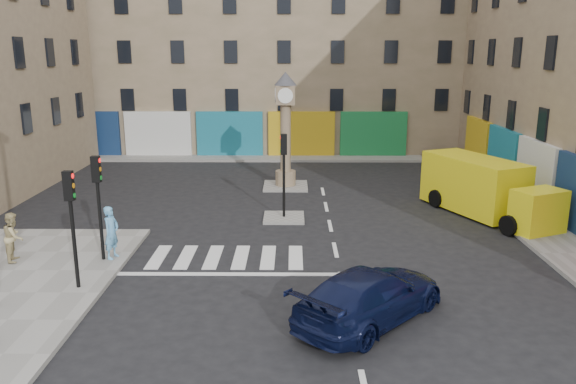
{
  "coord_description": "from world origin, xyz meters",
  "views": [
    {
      "loc": [
        -1.62,
        -15.99,
        7.33
      ],
      "look_at": [
        -1.79,
        5.01,
        2.0
      ],
      "focal_mm": 35.0,
      "sensor_mm": 36.0,
      "label": 1
    }
  ],
  "objects_px": {
    "traffic_light_left_far": "(98,191)",
    "traffic_light_island": "(284,162)",
    "clock_pillar": "(286,123)",
    "pedestrian_blue": "(111,232)",
    "pedestrian_tan": "(14,237)",
    "navy_sedan": "(371,295)",
    "traffic_light_left_near": "(71,211)",
    "yellow_van": "(484,188)"
  },
  "relations": [
    {
      "from": "pedestrian_blue",
      "to": "traffic_light_island",
      "type": "bearing_deg",
      "value": -33.13
    },
    {
      "from": "pedestrian_tan",
      "to": "pedestrian_blue",
      "type": "bearing_deg",
      "value": -97.94
    },
    {
      "from": "traffic_light_island",
      "to": "pedestrian_blue",
      "type": "relative_size",
      "value": 1.96
    },
    {
      "from": "navy_sedan",
      "to": "pedestrian_blue",
      "type": "distance_m",
      "value": 9.62
    },
    {
      "from": "traffic_light_left_far",
      "to": "pedestrian_tan",
      "type": "distance_m",
      "value": 3.43
    },
    {
      "from": "traffic_light_island",
      "to": "yellow_van",
      "type": "distance_m",
      "value": 9.15
    },
    {
      "from": "navy_sedan",
      "to": "clock_pillar",
      "type": "bearing_deg",
      "value": -37.77
    },
    {
      "from": "clock_pillar",
      "to": "traffic_light_left_far",
      "type": "bearing_deg",
      "value": -118.94
    },
    {
      "from": "navy_sedan",
      "to": "pedestrian_blue",
      "type": "relative_size",
      "value": 2.73
    },
    {
      "from": "traffic_light_left_near",
      "to": "traffic_light_left_far",
      "type": "bearing_deg",
      "value": 90.0
    },
    {
      "from": "clock_pillar",
      "to": "pedestrian_tan",
      "type": "xyz_separation_m",
      "value": [
        -9.33,
        -11.53,
        -2.53
      ]
    },
    {
      "from": "pedestrian_blue",
      "to": "pedestrian_tan",
      "type": "distance_m",
      "value": 3.34
    },
    {
      "from": "clock_pillar",
      "to": "pedestrian_blue",
      "type": "height_order",
      "value": "clock_pillar"
    },
    {
      "from": "traffic_light_island",
      "to": "navy_sedan",
      "type": "distance_m",
      "value": 10.15
    },
    {
      "from": "yellow_van",
      "to": "pedestrian_tan",
      "type": "distance_m",
      "value": 19.37
    },
    {
      "from": "traffic_light_left_near",
      "to": "clock_pillar",
      "type": "distance_m",
      "value": 15.19
    },
    {
      "from": "traffic_light_left_near",
      "to": "pedestrian_tan",
      "type": "height_order",
      "value": "traffic_light_left_near"
    },
    {
      "from": "traffic_light_left_near",
      "to": "pedestrian_tan",
      "type": "xyz_separation_m",
      "value": [
        -3.03,
        2.26,
        -1.6
      ]
    },
    {
      "from": "traffic_light_left_far",
      "to": "navy_sedan",
      "type": "xyz_separation_m",
      "value": [
        8.84,
        -4.25,
        -1.87
      ]
    },
    {
      "from": "yellow_van",
      "to": "pedestrian_tan",
      "type": "relative_size",
      "value": 4.16
    },
    {
      "from": "traffic_light_left_near",
      "to": "clock_pillar",
      "type": "height_order",
      "value": "clock_pillar"
    },
    {
      "from": "traffic_light_left_far",
      "to": "clock_pillar",
      "type": "xyz_separation_m",
      "value": [
        6.3,
        11.4,
        0.93
      ]
    },
    {
      "from": "yellow_van",
      "to": "clock_pillar",
      "type": "bearing_deg",
      "value": 125.43
    },
    {
      "from": "traffic_light_island",
      "to": "clock_pillar",
      "type": "xyz_separation_m",
      "value": [
        0.0,
        6.0,
        0.96
      ]
    },
    {
      "from": "traffic_light_left_near",
      "to": "yellow_van",
      "type": "height_order",
      "value": "traffic_light_left_near"
    },
    {
      "from": "traffic_light_left_near",
      "to": "navy_sedan",
      "type": "relative_size",
      "value": 0.72
    },
    {
      "from": "traffic_light_island",
      "to": "navy_sedan",
      "type": "bearing_deg",
      "value": -75.24
    },
    {
      "from": "pedestrian_blue",
      "to": "pedestrian_tan",
      "type": "xyz_separation_m",
      "value": [
        -3.33,
        -0.28,
        -0.08
      ]
    },
    {
      "from": "traffic_light_island",
      "to": "yellow_van",
      "type": "relative_size",
      "value": 0.51
    },
    {
      "from": "clock_pillar",
      "to": "yellow_van",
      "type": "relative_size",
      "value": 0.85
    },
    {
      "from": "traffic_light_left_far",
      "to": "traffic_light_island",
      "type": "bearing_deg",
      "value": 40.6
    },
    {
      "from": "traffic_light_left_far",
      "to": "yellow_van",
      "type": "xyz_separation_m",
      "value": [
        15.33,
        6.04,
        -1.36
      ]
    },
    {
      "from": "traffic_light_island",
      "to": "traffic_light_left_far",
      "type": "bearing_deg",
      "value": -139.4
    },
    {
      "from": "traffic_light_island",
      "to": "pedestrian_blue",
      "type": "xyz_separation_m",
      "value": [
        -6.0,
        -5.25,
        -1.5
      ]
    },
    {
      "from": "clock_pillar",
      "to": "navy_sedan",
      "type": "relative_size",
      "value": 1.18
    },
    {
      "from": "traffic_light_left_near",
      "to": "pedestrian_tan",
      "type": "relative_size",
      "value": 2.13
    },
    {
      "from": "traffic_light_left_near",
      "to": "pedestrian_tan",
      "type": "distance_m",
      "value": 4.11
    },
    {
      "from": "navy_sedan",
      "to": "pedestrian_tan",
      "type": "relative_size",
      "value": 2.97
    },
    {
      "from": "traffic_light_left_far",
      "to": "yellow_van",
      "type": "relative_size",
      "value": 0.51
    },
    {
      "from": "traffic_light_left_far",
      "to": "pedestrian_blue",
      "type": "height_order",
      "value": "traffic_light_left_far"
    },
    {
      "from": "clock_pillar",
      "to": "yellow_van",
      "type": "distance_m",
      "value": 10.74
    },
    {
      "from": "yellow_van",
      "to": "traffic_light_left_far",
      "type": "bearing_deg",
      "value": 177.6
    }
  ]
}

